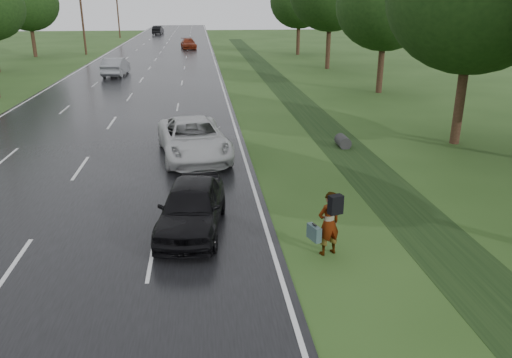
{
  "coord_description": "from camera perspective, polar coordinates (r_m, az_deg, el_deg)",
  "views": [
    {
      "loc": [
        4.94,
        -11.91,
        6.45
      ],
      "look_at": [
        6.55,
        2.37,
        1.3
      ],
      "focal_mm": 35.0,
      "sensor_mm": 36.0,
      "label": 1
    }
  ],
  "objects": [
    {
      "name": "edge_stripe_east",
      "position": [
        57.3,
        -4.72,
        13.22
      ],
      "size": [
        0.12,
        180.0,
        0.01
      ],
      "primitive_type": "cube",
      "color": "silver",
      "rests_on": "road"
    },
    {
      "name": "white_pickup",
      "position": [
        21.68,
        -7.16,
        4.59
      ],
      "size": [
        3.51,
        6.18,
        1.63
      ],
      "primitive_type": "imported",
      "rotation": [
        0.0,
        0.0,
        0.14
      ],
      "color": "silver",
      "rests_on": "road"
    },
    {
      "name": "tree_west_f",
      "position": [
        67.85,
        -24.61,
        17.77
      ],
      "size": [
        7.0,
        7.0,
        9.29
      ],
      "color": "#322114",
      "rests_on": "ground"
    },
    {
      "name": "tree_east_f",
      "position": [
        65.13,
        4.96,
        19.57
      ],
      "size": [
        7.2,
        7.2,
        9.62
      ],
      "color": "#322114",
      "rests_on": "ground"
    },
    {
      "name": "drainage_ditch",
      "position": [
        31.96,
        5.59,
        8.04
      ],
      "size": [
        2.2,
        120.0,
        0.56
      ],
      "color": "black",
      "rests_on": "ground"
    },
    {
      "name": "far_car_dark",
      "position": [
        107.21,
        -11.14,
        16.36
      ],
      "size": [
        2.11,
        5.02,
        1.61
      ],
      "primitive_type": "imported",
      "rotation": [
        0.0,
        0.0,
        3.06
      ],
      "color": "black",
      "rests_on": "road"
    },
    {
      "name": "edge_stripe_west",
      "position": [
        58.45,
        -18.39,
        12.45
      ],
      "size": [
        0.12,
        180.0,
        0.01
      ],
      "primitive_type": "cube",
      "color": "silver",
      "rests_on": "road"
    },
    {
      "name": "dark_sedan",
      "position": [
        14.7,
        -7.37,
        -3.13
      ],
      "size": [
        2.32,
        4.56,
        1.49
      ],
      "primitive_type": "imported",
      "rotation": [
        0.0,
        0.0,
        -0.13
      ],
      "color": "black",
      "rests_on": "road"
    },
    {
      "name": "utility_pole_far",
      "position": [
        68.4,
        -19.32,
        17.62
      ],
      "size": [
        1.6,
        0.26,
        10.0
      ],
      "color": "#322114",
      "rests_on": "ground"
    },
    {
      "name": "tree_east_c",
      "position": [
        38.28,
        14.6,
        18.64
      ],
      "size": [
        7.0,
        7.0,
        9.29
      ],
      "color": "#322114",
      "rests_on": "ground"
    },
    {
      "name": "road",
      "position": [
        57.48,
        -11.63,
        12.89
      ],
      "size": [
        14.0,
        180.0,
        0.04
      ],
      "primitive_type": "cube",
      "color": "black",
      "rests_on": "ground"
    },
    {
      "name": "center_line",
      "position": [
        57.48,
        -11.63,
        12.92
      ],
      "size": [
        0.12,
        180.0,
        0.01
      ],
      "primitive_type": "cube",
      "color": "silver",
      "rests_on": "road"
    },
    {
      "name": "pedestrian",
      "position": [
        13.35,
        8.26,
        -4.96
      ],
      "size": [
        0.93,
        0.72,
        1.79
      ],
      "rotation": [
        0.0,
        0.0,
        3.48
      ],
      "color": "#A5998C",
      "rests_on": "ground"
    },
    {
      "name": "utility_pole_distant",
      "position": [
        97.94,
        -15.55,
        18.3
      ],
      "size": [
        1.6,
        0.26,
        10.0
      ],
      "color": "#322114",
      "rests_on": "ground"
    },
    {
      "name": "silver_sedan",
      "position": [
        47.8,
        -15.73,
        12.25
      ],
      "size": [
        1.99,
        4.93,
        1.59
      ],
      "primitive_type": "imported",
      "rotation": [
        0.0,
        0.0,
        3.08
      ],
      "color": "gray",
      "rests_on": "road"
    },
    {
      "name": "far_car_red",
      "position": [
        73.62,
        -7.72,
        15.08
      ],
      "size": [
        2.49,
        4.97,
        1.38
      ],
      "primitive_type": "imported",
      "rotation": [
        0.0,
        0.0,
        0.12
      ],
      "color": "maroon",
      "rests_on": "road"
    },
    {
      "name": "ground",
      "position": [
        14.42,
        -26.01,
        -9.05
      ],
      "size": [
        220.0,
        220.0,
        0.0
      ],
      "primitive_type": "plane",
      "color": "#294719",
      "rests_on": "ground"
    }
  ]
}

